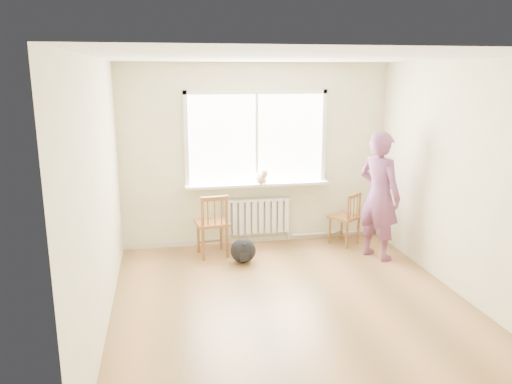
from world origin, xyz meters
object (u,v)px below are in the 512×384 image
person (379,196)px  cat (261,178)px  backpack (243,251)px  chair_right (347,219)px  chair_left (213,225)px

person → cat: person is taller
person → backpack: size_ratio=5.12×
chair_right → person: bearing=77.0°
person → backpack: bearing=57.7°
chair_right → person: size_ratio=0.45×
chair_left → cat: cat is taller
chair_left → cat: size_ratio=2.56×
chair_left → cat: 1.02m
chair_left → cat: (0.76, 0.33, 0.59)m
chair_right → cat: cat is taller
chair_left → person: person is taller
chair_left → chair_right: 2.04m
person → backpack: (-1.89, 0.13, -0.72)m
chair_right → person: (0.23, -0.58, 0.49)m
cat → backpack: bearing=-136.7°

